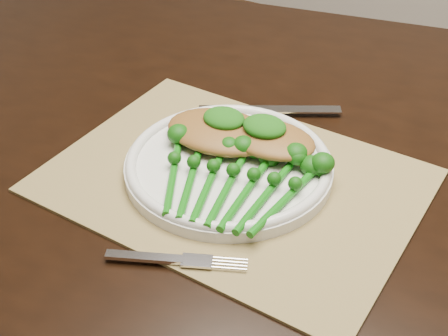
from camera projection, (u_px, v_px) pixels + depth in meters
The scene contains 10 objects.
dining_table at pixel (309, 331), 1.05m from camera, with size 1.73×1.16×0.75m.
placemat at pixel (233, 180), 0.78m from camera, with size 0.44×0.33×0.00m, color olive.
dinner_plate at pixel (229, 164), 0.78m from camera, with size 0.26×0.26×0.02m.
knife at pixel (256, 110), 0.90m from camera, with size 0.19×0.11×0.01m.
fork at pixel (185, 260), 0.66m from camera, with size 0.15×0.07×0.00m.
chicken_fillet_left at pixel (220, 132), 0.81m from camera, with size 0.14×0.10×0.03m, color brown.
chicken_fillet_right at pixel (270, 139), 0.79m from camera, with size 0.12×0.08×0.02m, color brown.
pesto_dollop_left at pixel (224, 118), 0.80m from camera, with size 0.06×0.05×0.02m, color #0E4509.
pesto_dollop_right at pixel (265, 126), 0.78m from camera, with size 0.06×0.05×0.02m, color #0E4509.
broccolini_bundle at pixel (227, 187), 0.73m from camera, with size 0.19×0.21×0.04m.
Camera 1 is at (0.17, -0.70, 1.23)m, focal length 50.00 mm.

